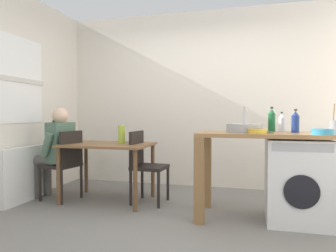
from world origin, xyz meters
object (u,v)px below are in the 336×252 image
Objects in this scene: bottle_tall_green at (272,120)px; mixing_bowl at (257,131)px; chair_opposite at (144,162)px; colander at (323,131)px; utensil_crock at (336,126)px; dining_table at (108,151)px; chair_person_seat at (65,161)px; bottle_squat_brown at (282,123)px; bottle_clear_small at (295,122)px; seated_person at (56,148)px; washing_machine at (297,181)px; vase at (122,134)px.

bottle_tall_green is 1.53× the size of mixing_bowl.
colander is at bearing 78.72° from chair_opposite.
bottle_tall_green is 0.63m from utensil_crock.
dining_table is 1.22× the size of chair_person_seat.
bottle_clear_small is at bearing -37.18° from bottle_squat_brown.
chair_person_seat is 2.69m from bottle_squat_brown.
seated_person is 5.50× the size of bottle_squat_brown.
washing_machine is at bearing -54.99° from bottle_squat_brown.
chair_person_seat is 4.13× the size of bottle_squat_brown.
dining_table is at bearing -72.92° from seated_person.
bottle_squat_brown is 0.88× the size of bottle_clear_small.
seated_person reaches higher than vase.
seated_person is 2.73m from bottle_tall_green.
utensil_crock is (0.50, -0.14, -0.03)m from bottle_squat_brown.
bottle_squat_brown reaches higher than chair_person_seat.
colander is at bearing -48.17° from bottle_tall_green.
chair_person_seat is 2.81m from bottle_clear_small.
chair_opposite is 1.61m from bottle_tall_green.
seated_person is 3.32m from utensil_crock.
seated_person is 2.57m from mixing_bowl.
washing_machine is 3.48× the size of bottle_clear_small.
utensil_crock reaches higher than vase.
vase is at bearing -62.75° from chair_person_seat.
seated_person is at bearing -80.06° from chair_opposite.
chair_opposite is 3.85× the size of vase.
bottle_squat_brown reaches higher than chair_opposite.
bottle_tall_green reaches higher than dining_table.
bottle_clear_small is 0.38m from colander.
bottle_squat_brown is at bearing 89.91° from chair_opposite.
bottle_tall_green reaches higher than bottle_clear_small.
chair_opposite is at bearing 173.76° from utensil_crock.
bottle_clear_small is at bearing -80.22° from chair_person_seat.
vase reaches higher than chair_person_seat.
seated_person reaches higher than dining_table.
chair_opposite is 2.18m from utensil_crock.
utensil_crock reaches higher than washing_machine.
vase is at bearing 177.54° from bottle_tall_green.
utensil_crock is (0.37, -0.04, -0.04)m from bottle_clear_small.
bottle_squat_brown is (1.62, -0.09, 0.51)m from chair_opposite.
chair_opposite is at bearing 160.40° from mixing_bowl.
chair_person_seat is 1.04m from chair_opposite.
seated_person is at bearing -179.08° from bottle_squat_brown.
washing_machine is 0.63m from bottle_squat_brown.
utensil_crock is 1.50× the size of colander.
bottle_tall_green reaches higher than washing_machine.
bottle_clear_small reaches higher than chair_opposite.
mixing_bowl is (-0.26, -0.39, -0.07)m from bottle_squat_brown.
utensil_crock reaches higher than colander.
bottle_squat_brown is at bearing 128.18° from colander.
dining_table is 0.50m from chair_opposite.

